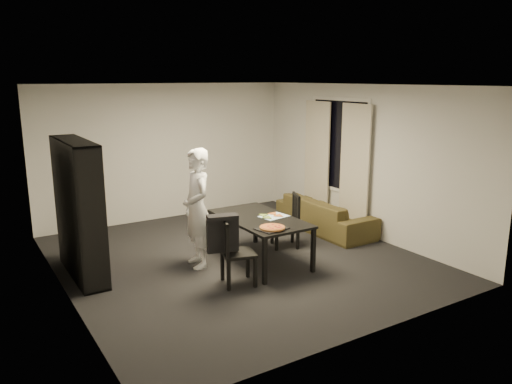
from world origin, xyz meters
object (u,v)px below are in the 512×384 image
bookshelf (79,209)px  person (197,208)px  sofa (325,215)px  baking_tray (272,228)px  pepperoni_pizza (272,227)px  chair_right (290,217)px  chair_left (232,248)px  dining_table (260,221)px

bookshelf → person: bearing=-19.3°
sofa → person: bearing=97.6°
baking_tray → pepperoni_pizza: 0.03m
baking_tray → bookshelf: bearing=147.2°
pepperoni_pizza → sofa: size_ratio=0.17×
bookshelf → sofa: 4.28m
chair_right → pepperoni_pizza: 1.33m
chair_left → pepperoni_pizza: size_ratio=2.58×
chair_left → pepperoni_pizza: 0.64m
pepperoni_pizza → baking_tray: bearing=89.2°
chair_right → person: person is taller
person → pepperoni_pizza: (0.69, -0.91, -0.16)m
dining_table → chair_right: bearing=21.8°
chair_left → pepperoni_pizza: chair_left is taller
person → sofa: bearing=104.5°
dining_table → pepperoni_pizza: (-0.17, -0.59, 0.09)m
bookshelf → sofa: bookshelf is taller
bookshelf → person: bookshelf is taller
dining_table → person: person is taller
baking_tray → sofa: 2.40m
dining_table → sofa: size_ratio=0.82×
baking_tray → sofa: baking_tray is taller
chair_right → person: 1.69m
dining_table → bookshelf: bearing=160.2°
chair_right → pepperoni_pizza: size_ratio=2.51×
dining_table → person: 0.95m
pepperoni_pizza → sofa: (2.01, 1.27, -0.41)m
chair_left → dining_table: bearing=-39.9°
bookshelf → chair_right: bookshelf is taller
baking_tray → pepperoni_pizza: size_ratio=1.14×
chair_right → sofa: size_ratio=0.44×
person → sofa: (2.70, 0.36, -0.58)m
chair_right → person: (-1.65, 0.01, 0.37)m
chair_left → chair_right: size_ratio=1.03×
person → bookshelf: bearing=-102.5°
dining_table → baking_tray: (-0.17, -0.57, 0.07)m
dining_table → person: size_ratio=0.94×
person → dining_table: bearing=76.1°
sofa → chair_left: bearing=115.2°
bookshelf → pepperoni_pizza: bookshelf is taller
bookshelf → dining_table: (2.38, -0.86, -0.33)m
person → baking_tray: size_ratio=4.34×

